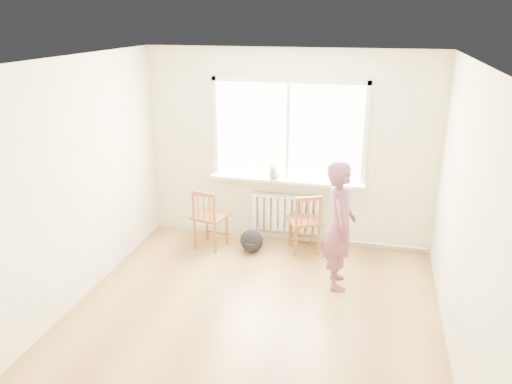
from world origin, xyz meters
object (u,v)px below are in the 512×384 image
Objects in this scene: backpack at (252,241)px; person at (339,226)px; chair_right at (305,223)px; cat at (275,173)px; chair_left at (209,219)px.

person is at bearing -27.19° from backpack.
backpack is (-1.21, 0.62, -0.61)m from person.
chair_right is 2.65× the size of backpack.
person is 3.90× the size of cat.
chair_right is at bearing 11.83° from backpack.
cat is at bearing 54.60° from backpack.
person reaches higher than chair_right.
chair_left is at bearing -16.93° from chair_right.
person reaches higher than cat.
cat reaches higher than chair_left.
chair_right is 0.55× the size of person.
cat is (0.84, 0.37, 0.62)m from chair_left.
chair_left is 1.33m from chair_right.
chair_left is at bearing 60.96° from person.
chair_left is 2.18× the size of cat.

